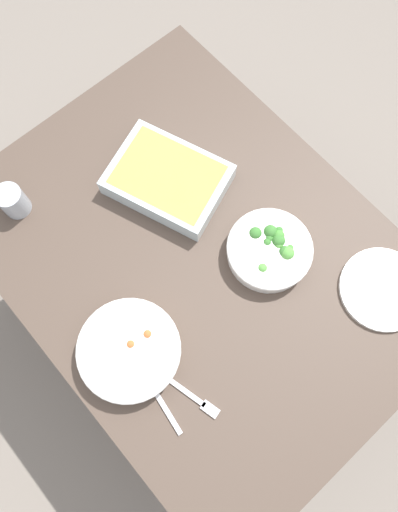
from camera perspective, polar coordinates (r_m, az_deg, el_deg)
The scene contains 9 objects.
ground_plane at distance 1.97m, azimuth -0.00°, elevation -6.46°, with size 6.00×6.00×0.00m, color slate.
dining_table at distance 1.34m, azimuth -0.00°, elevation -1.16°, with size 1.20×0.90×0.74m.
stew_bowl at distance 1.18m, azimuth -8.27°, elevation -11.08°, with size 0.25×0.25×0.06m.
broccoli_bowl at distance 1.24m, azimuth 8.40°, elevation 0.73°, with size 0.22×0.22×0.07m.
baking_dish at distance 1.30m, azimuth -3.73°, elevation 9.16°, with size 0.36×0.31×0.06m.
drink_cup at distance 1.35m, azimuth -21.25°, elevation 6.07°, with size 0.07×0.07×0.08m.
side_plate at distance 1.31m, azimuth 21.01°, elevation -3.72°, with size 0.22×0.22×0.01m, color silver.
spoon_by_stew at distance 1.19m, azimuth -5.22°, elevation -15.84°, with size 0.18×0.04×0.01m.
fork_on_table at distance 1.19m, azimuth -0.83°, elevation -16.35°, with size 0.18×0.06×0.01m.
Camera 1 is at (-0.28, 0.25, 1.93)m, focal length 33.57 mm.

